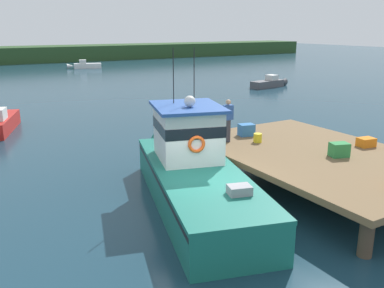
% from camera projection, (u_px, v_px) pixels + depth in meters
% --- Properties ---
extents(ground_plane, '(200.00, 200.00, 0.00)m').
position_uv_depth(ground_plane, '(201.00, 214.00, 12.64)').
color(ground_plane, '#193847').
extents(dock, '(6.00, 9.00, 1.20)m').
position_uv_depth(dock, '(317.00, 156.00, 14.70)').
color(dock, '#4C3D2D').
rests_on(dock, ground).
extents(main_fishing_boat, '(4.65, 9.92, 4.80)m').
position_uv_depth(main_fishing_boat, '(192.00, 170.00, 13.45)').
color(main_fishing_boat, '#196B5B').
rests_on(main_fishing_boat, ground).
extents(crate_stack_mid_dock, '(0.71, 0.61, 0.47)m').
position_uv_depth(crate_stack_mid_dock, '(339.00, 150.00, 14.14)').
color(crate_stack_mid_dock, '#2D8442').
rests_on(crate_stack_mid_dock, dock).
extents(crate_single_by_cleat, '(0.66, 0.52, 0.32)m').
position_uv_depth(crate_single_by_cleat, '(366.00, 142.00, 15.35)').
color(crate_single_by_cleat, orange).
rests_on(crate_single_by_cleat, dock).
extents(crate_single_far, '(0.68, 0.55, 0.47)m').
position_uv_depth(crate_single_far, '(246.00, 130.00, 16.86)').
color(crate_single_far, '#3370B2').
rests_on(crate_single_far, dock).
extents(bait_bucket, '(0.32, 0.32, 0.34)m').
position_uv_depth(bait_bucket, '(258.00, 138.00, 15.91)').
color(bait_bucket, yellow).
rests_on(bait_bucket, dock).
extents(deckhand_by_the_boat, '(0.36, 0.22, 1.63)m').
position_uv_depth(deckhand_by_the_boat, '(228.00, 120.00, 15.80)').
color(deckhand_by_the_boat, '#383842').
rests_on(deckhand_by_the_boat, dock).
extents(moored_boat_mid_harbor, '(4.57, 2.05, 1.14)m').
position_uv_depth(moored_boat_mid_harbor, '(85.00, 65.00, 56.65)').
color(moored_boat_mid_harbor, white).
rests_on(moored_boat_mid_harbor, ground).
extents(moored_boat_outer_mooring, '(4.46, 1.65, 1.11)m').
position_uv_depth(moored_boat_outer_mooring, '(269.00, 83.00, 38.98)').
color(moored_boat_outer_mooring, '#4C4C51').
rests_on(moored_boat_outer_mooring, ground).
extents(mooring_buoy_outer, '(0.34, 0.34, 0.34)m').
position_uv_depth(mooring_buoy_outer, '(206.00, 111.00, 27.27)').
color(mooring_buoy_outer, silver).
rests_on(mooring_buoy_outer, ground).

